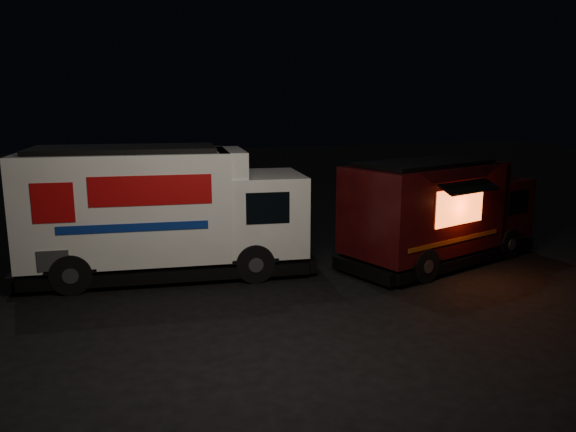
# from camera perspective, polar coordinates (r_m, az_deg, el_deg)

# --- Properties ---
(ground) EXTENTS (80.00, 80.00, 0.00)m
(ground) POSITION_cam_1_polar(r_m,az_deg,el_deg) (12.61, -6.39, -8.38)
(ground) COLOR black
(ground) RESTS_ON ground
(white_truck) EXTENTS (7.32, 3.12, 3.23)m
(white_truck) POSITION_cam_1_polar(r_m,az_deg,el_deg) (14.20, -12.18, 0.46)
(white_truck) COLOR white
(white_truck) RESTS_ON ground
(red_truck) EXTENTS (6.38, 4.05, 2.79)m
(red_truck) POSITION_cam_1_polar(r_m,az_deg,el_deg) (15.64, 15.30, 0.50)
(red_truck) COLOR #3C0B0B
(red_truck) RESTS_ON ground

